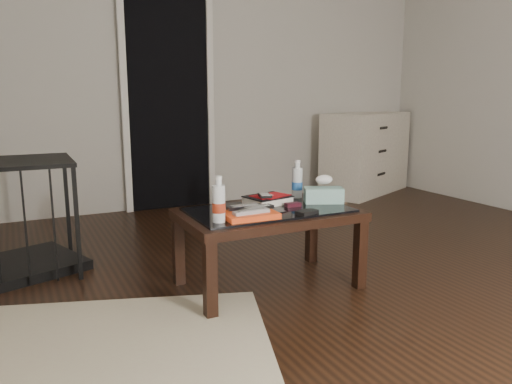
% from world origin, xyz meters
% --- Properties ---
extents(ground, '(5.00, 5.00, 0.00)m').
position_xyz_m(ground, '(0.00, 0.00, 0.00)').
color(ground, black).
rests_on(ground, ground).
extents(doorway, '(0.90, 0.08, 2.07)m').
position_xyz_m(doorway, '(-0.40, 2.47, 1.02)').
color(doorway, black).
rests_on(doorway, ground).
extents(coffee_table, '(1.00, 0.60, 0.46)m').
position_xyz_m(coffee_table, '(-0.49, 0.21, 0.40)').
color(coffee_table, black).
rests_on(coffee_table, ground).
extents(rug, '(2.37, 2.04, 0.01)m').
position_xyz_m(rug, '(-1.81, -0.28, 0.01)').
color(rug, '#B6AE8D').
rests_on(rug, ground).
extents(dresser, '(1.30, 0.96, 0.90)m').
position_xyz_m(dresser, '(1.80, 2.23, 0.45)').
color(dresser, silver).
rests_on(dresser, ground).
extents(magazines, '(0.29, 0.22, 0.03)m').
position_xyz_m(magazines, '(-0.68, 0.07, 0.48)').
color(magazines, '#EF4616').
rests_on(magazines, coffee_table).
extents(remote_silver, '(0.20, 0.06, 0.02)m').
position_xyz_m(remote_silver, '(-0.68, 0.04, 0.50)').
color(remote_silver, '#A1A0A5').
rests_on(remote_silver, magazines).
extents(remote_black_front, '(0.21, 0.09, 0.02)m').
position_xyz_m(remote_black_front, '(-0.62, 0.09, 0.50)').
color(remote_black_front, black).
rests_on(remote_black_front, magazines).
extents(remote_black_back, '(0.20, 0.05, 0.02)m').
position_xyz_m(remote_black_back, '(-0.67, 0.15, 0.50)').
color(remote_black_back, black).
rests_on(remote_black_back, magazines).
extents(textbook, '(0.29, 0.25, 0.05)m').
position_xyz_m(textbook, '(-0.43, 0.33, 0.48)').
color(textbook, black).
rests_on(textbook, coffee_table).
extents(dvd_mailers, '(0.21, 0.17, 0.01)m').
position_xyz_m(dvd_mailers, '(-0.43, 0.33, 0.51)').
color(dvd_mailers, '#AD0B12').
rests_on(dvd_mailers, textbook).
extents(ipod, '(0.09, 0.12, 0.02)m').
position_xyz_m(ipod, '(-0.47, 0.30, 0.52)').
color(ipod, black).
rests_on(ipod, dvd_mailers).
extents(flip_phone, '(0.09, 0.05, 0.02)m').
position_xyz_m(flip_phone, '(-0.34, 0.20, 0.47)').
color(flip_phone, '#330B15').
rests_on(flip_phone, coffee_table).
extents(wallet, '(0.13, 0.10, 0.02)m').
position_xyz_m(wallet, '(-0.36, 0.00, 0.47)').
color(wallet, black).
rests_on(wallet, coffee_table).
extents(water_bottle_left, '(0.08, 0.08, 0.24)m').
position_xyz_m(water_bottle_left, '(-0.86, 0.06, 0.58)').
color(water_bottle_left, white).
rests_on(water_bottle_left, coffee_table).
extents(water_bottle_right, '(0.08, 0.08, 0.24)m').
position_xyz_m(water_bottle_right, '(-0.18, 0.41, 0.58)').
color(water_bottle_right, silver).
rests_on(water_bottle_right, coffee_table).
extents(tissue_box, '(0.26, 0.20, 0.09)m').
position_xyz_m(tissue_box, '(-0.11, 0.21, 0.51)').
color(tissue_box, '#227D72').
rests_on(tissue_box, coffee_table).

